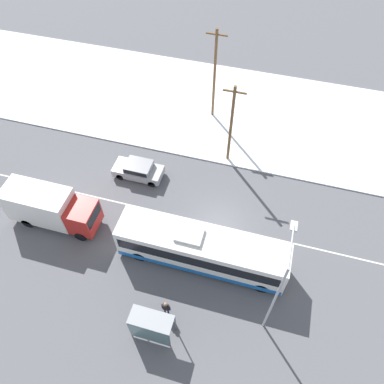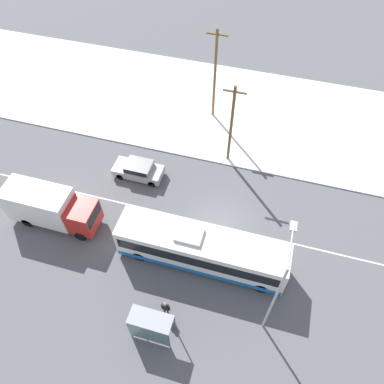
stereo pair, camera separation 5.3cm
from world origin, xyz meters
TOP-DOWN VIEW (x-y plane):
  - ground_plane at (0.00, 0.00)m, footprint 120.00×120.00m
  - snow_lot at (0.00, 13.38)m, footprint 80.00×14.19m
  - lane_marking_center at (0.00, 0.00)m, footprint 60.00×0.12m
  - city_bus at (-0.55, -3.16)m, footprint 11.72×2.57m
  - box_truck at (-12.20, -2.90)m, footprint 6.87×2.30m
  - sedan_car at (-7.64, 3.11)m, footprint 4.11×1.80m
  - pedestrian_at_stop at (-1.74, -7.52)m, footprint 0.59×0.26m
  - bus_shelter at (-2.14, -9.17)m, footprint 2.64×1.20m
  - streetlamp at (4.47, -6.03)m, footprint 0.36×2.97m
  - utility_pole_roadside at (-0.85, 7.01)m, footprint 1.80×0.24m
  - utility_pole_snowlot at (-3.51, 12.28)m, footprint 1.80×0.24m

SIDE VIEW (x-z plane):
  - ground_plane at x=0.00m, z-range 0.00..0.00m
  - lane_marking_center at x=0.00m, z-range 0.00..0.00m
  - snow_lot at x=0.00m, z-range 0.00..0.12m
  - sedan_car at x=-7.64m, z-range 0.07..1.52m
  - pedestrian_at_stop at x=-1.74m, z-range 0.19..1.84m
  - city_bus at x=-0.55m, z-range -0.04..3.15m
  - bus_shelter at x=-2.14m, z-range 0.47..2.87m
  - box_truck at x=-12.20m, z-range 0.15..3.45m
  - utility_pole_roadside at x=-0.85m, z-range 0.18..7.88m
  - utility_pole_snowlot at x=-3.51m, z-range 0.19..9.06m
  - streetlamp at x=4.47m, z-range 1.05..9.16m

